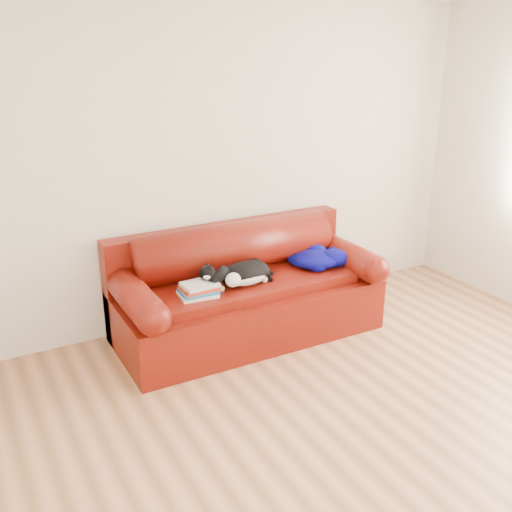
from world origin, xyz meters
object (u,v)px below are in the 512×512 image
at_px(sofa_base, 248,307).
at_px(blanket, 318,258).
at_px(book_stack, 199,290).
at_px(cat, 245,274).

distance_m(sofa_base, blanket, 0.72).
height_order(book_stack, blanket, blanket).
bearing_deg(book_stack, blanket, 5.24).
bearing_deg(blanket, cat, -174.20).
height_order(sofa_base, cat, cat).
bearing_deg(sofa_base, book_stack, -163.51).
distance_m(sofa_base, cat, 0.37).
relative_size(cat, blanket, 1.25).
bearing_deg(cat, book_stack, 161.38).
bearing_deg(cat, blanket, -17.05).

